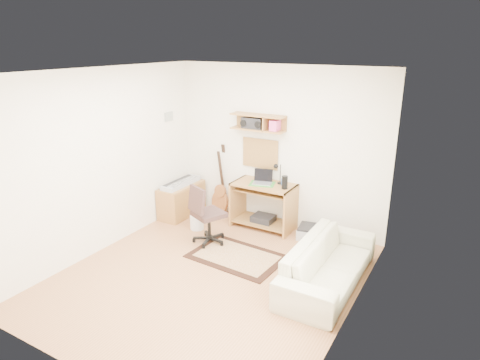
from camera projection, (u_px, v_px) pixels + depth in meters
The scene contains 22 objects.
floor at pixel (210, 276), 5.52m from camera, with size 3.60×4.00×0.01m, color #B4794B.
ceiling at pixel (205, 71), 4.70m from camera, with size 3.60×4.00×0.01m, color white.
back_wall at pixel (278, 148), 6.75m from camera, with size 3.60×0.01×2.60m, color white.
left_wall at pixel (102, 162), 5.96m from camera, with size 0.01×4.00×2.60m, color white.
right_wall at pixel (356, 211), 4.25m from camera, with size 0.01×4.00×2.60m, color white.
wall_shelf at pixel (258, 122), 6.66m from camera, with size 0.90×0.25×0.26m, color #AA763C.
cork_board at pixel (260, 153), 6.92m from camera, with size 0.64×0.03×0.49m, color tan.
wall_photo at pixel (169, 117), 7.06m from camera, with size 0.02×0.20×0.15m, color #4C8CBF.
desk at pixel (264, 206), 6.86m from camera, with size 1.00×0.55×0.75m, color #AA763C, non-canonical shape.
laptop at pixel (262, 177), 6.70m from camera, with size 0.30×0.30×0.23m, color silver, non-canonical shape.
speaker at pixel (285, 182), 6.49m from camera, with size 0.09×0.09×0.21m, color black.
desk_lamp at pixel (280, 174), 6.70m from camera, with size 0.11×0.11×0.33m, color black, non-canonical shape.
pencil_cup at pixel (283, 182), 6.67m from camera, with size 0.07×0.07×0.10m, color #3857A9.
boombox at pixel (253, 123), 6.71m from camera, with size 0.35×0.16×0.18m, color black.
rug at pixel (237, 256), 6.00m from camera, with size 1.29×0.86×0.02m, color tan.
task_chair at pixel (209, 214), 6.30m from camera, with size 0.48×0.48×0.93m, color #372420, non-canonical shape.
cabinet at pixel (182, 200), 7.39m from camera, with size 0.40×0.90×0.55m, color #AA763C.
music_keyboard at pixel (181, 183), 7.29m from camera, with size 0.26×0.82×0.07m, color #B2B5BA.
guitar at pixel (220, 180), 7.34m from camera, with size 0.33×0.21×1.24m, color #A05F31, non-canonical shape.
waste_basket at pixel (197, 221), 6.86m from camera, with size 0.22×0.22×0.27m, color white.
printer at pixel (314, 233), 6.55m from camera, with size 0.48×0.37×0.18m, color #A5A8AA.
sofa at pixel (329, 256), 5.26m from camera, with size 1.88×0.55×0.74m, color beige.
Camera 1 is at (2.76, -3.99, 2.93)m, focal length 31.55 mm.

